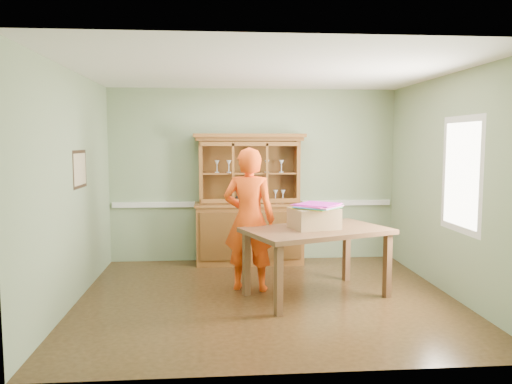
{
  "coord_description": "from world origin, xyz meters",
  "views": [
    {
      "loc": [
        -0.61,
        -5.85,
        1.88
      ],
      "look_at": [
        -0.1,
        0.4,
        1.25
      ],
      "focal_mm": 35.0,
      "sensor_mm": 36.0,
      "label": 1
    }
  ],
  "objects": [
    {
      "name": "person",
      "position": [
        -0.19,
        0.36,
        0.9
      ],
      "size": [
        0.75,
        0.58,
        1.81
      ],
      "primitive_type": "imported",
      "rotation": [
        0.0,
        0.0,
        2.89
      ],
      "color": "#FF4B10",
      "rests_on": "floor"
    },
    {
      "name": "dining_table",
      "position": [
        0.61,
        0.01,
        0.74
      ],
      "size": [
        1.92,
        1.54,
        0.84
      ],
      "rotation": [
        0.0,
        0.0,
        0.37
      ],
      "color": "brown",
      "rests_on": "floor"
    },
    {
      "name": "wall_front",
      "position": [
        0.0,
        -2.0,
        1.35
      ],
      "size": [
        4.5,
        0.0,
        4.5
      ],
      "primitive_type": "plane",
      "rotation": [
        -1.57,
        0.0,
        0.0
      ],
      "color": "gray",
      "rests_on": "floor"
    },
    {
      "name": "wall_back",
      "position": [
        0.0,
        2.0,
        1.35
      ],
      "size": [
        4.5,
        0.0,
        4.5
      ],
      "primitive_type": "plane",
      "rotation": [
        1.57,
        0.0,
        0.0
      ],
      "color": "gray",
      "rests_on": "floor"
    },
    {
      "name": "floor",
      "position": [
        0.0,
        0.0,
        0.0
      ],
      "size": [
        4.5,
        4.5,
        0.0
      ],
      "primitive_type": "plane",
      "color": "#4F3319",
      "rests_on": "ground"
    },
    {
      "name": "wall_right",
      "position": [
        2.25,
        0.0,
        1.35
      ],
      "size": [
        0.0,
        4.0,
        4.0
      ],
      "primitive_type": "plane",
      "rotation": [
        1.57,
        0.0,
        -1.57
      ],
      "color": "gray",
      "rests_on": "floor"
    },
    {
      "name": "framed_map",
      "position": [
        -2.23,
        0.3,
        1.55
      ],
      "size": [
        0.03,
        0.6,
        0.46
      ],
      "color": "#301F13",
      "rests_on": "wall_left"
    },
    {
      "name": "ceiling",
      "position": [
        0.0,
        0.0,
        2.7
      ],
      "size": [
        4.5,
        4.5,
        0.0
      ],
      "primitive_type": "plane",
      "rotation": [
        3.14,
        0.0,
        0.0
      ],
      "color": "white",
      "rests_on": "wall_back"
    },
    {
      "name": "wall_left",
      "position": [
        -2.25,
        0.0,
        1.35
      ],
      "size": [
        0.0,
        4.0,
        4.0
      ],
      "primitive_type": "plane",
      "rotation": [
        1.57,
        0.0,
        1.57
      ],
      "color": "gray",
      "rests_on": "floor"
    },
    {
      "name": "chair_rail",
      "position": [
        0.0,
        1.98,
        0.9
      ],
      "size": [
        4.41,
        0.05,
        0.08
      ],
      "primitive_type": "cube",
      "color": "silver",
      "rests_on": "wall_back"
    },
    {
      "name": "window_panel",
      "position": [
        2.23,
        -0.3,
        1.5
      ],
      "size": [
        0.03,
        0.96,
        1.36
      ],
      "color": "silver",
      "rests_on": "wall_right"
    },
    {
      "name": "kite_stack",
      "position": [
        0.61,
        -0.01,
        1.11
      ],
      "size": [
        0.62,
        0.62,
        0.05
      ],
      "rotation": [
        0.0,
        0.0,
        0.84
      ],
      "color": "yellow",
      "rests_on": "cardboard_box"
    },
    {
      "name": "china_hutch",
      "position": [
        -0.08,
        1.77,
        0.71
      ],
      "size": [
        1.7,
        0.56,
        2.0
      ],
      "color": "brown",
      "rests_on": "floor"
    },
    {
      "name": "cardboard_box",
      "position": [
        0.57,
        0.02,
        0.96
      ],
      "size": [
        0.62,
        0.55,
        0.25
      ],
      "primitive_type": "cube",
      "rotation": [
        0.0,
        0.0,
        0.27
      ],
      "color": "#9B7350",
      "rests_on": "dining_table"
    }
  ]
}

